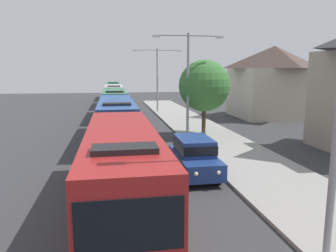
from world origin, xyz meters
TOP-DOWN VIEW (x-y plane):
  - bus_lead at (-1.30, 11.10)m, footprint 2.58×10.84m
  - bus_second_in_line at (-1.30, 23.51)m, footprint 2.58×11.79m
  - bus_middle at (-1.30, 35.97)m, footprint 2.58×11.09m
  - bus_fourth_in_line at (-1.30, 48.57)m, footprint 2.58×11.12m
  - bus_rear at (-1.30, 61.60)m, footprint 2.58×11.13m
  - white_suv at (2.40, 14.72)m, footprint 1.86×4.53m
  - streetlamp_mid at (4.10, 23.45)m, footprint 5.33×0.28m
  - streetlamp_far at (4.10, 40.17)m, footprint 6.04×0.28m
  - roadside_tree at (5.66, 24.38)m, footprint 4.08×4.08m
  - house_distant_gabled at (16.37, 33.71)m, footprint 8.59×7.91m

SIDE VIEW (x-z plane):
  - white_suv at x=2.40m, z-range 0.08..1.98m
  - bus_lead at x=-1.30m, z-range 0.08..3.29m
  - bus_middle at x=-1.30m, z-range 0.09..3.30m
  - bus_fourth_in_line at x=-1.30m, z-range 0.09..3.30m
  - bus_rear at x=-1.30m, z-range 0.09..3.30m
  - bus_second_in_line at x=-1.30m, z-range 0.09..3.30m
  - roadside_tree at x=5.66m, z-range 1.06..6.99m
  - house_distant_gabled at x=16.37m, z-range 0.08..8.03m
  - streetlamp_mid at x=4.10m, z-range 1.02..8.85m
  - streetlamp_far at x=4.10m, z-range 1.07..8.87m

